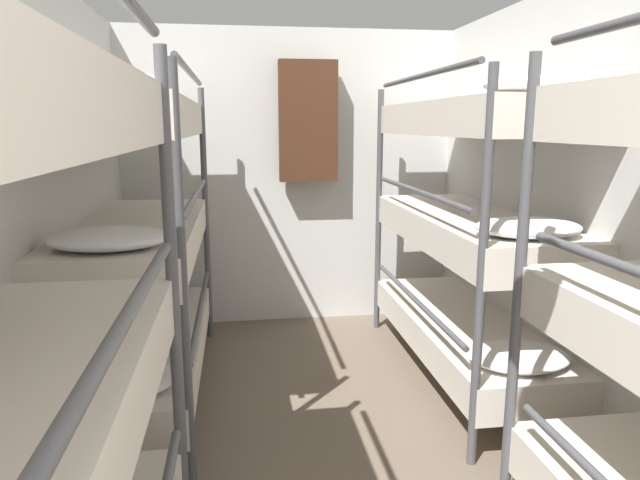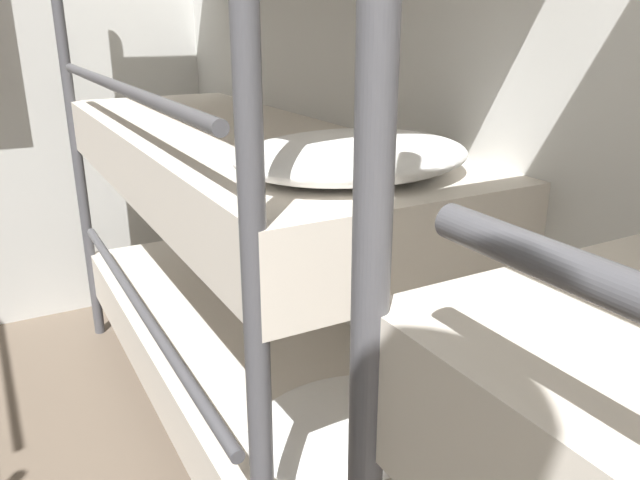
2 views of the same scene
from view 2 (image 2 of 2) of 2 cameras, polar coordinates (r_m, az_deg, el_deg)
name	(u,v)px [view 2 (image 2 of 2)]	position (r m, az deg, el deg)	size (l,w,h in m)	color
bunk_stack_right_far	(235,159)	(1.92, -7.82, 7.36)	(0.67, 1.92, 1.87)	#4C4C51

